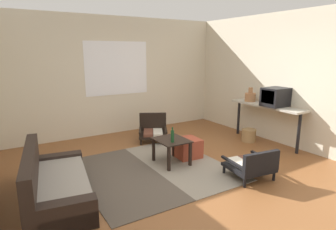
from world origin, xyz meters
name	(u,v)px	position (x,y,z in m)	size (l,w,h in m)	color
ground_plane	(192,178)	(0.00, 0.00, 0.00)	(7.80, 7.80, 0.00)	brown
far_wall_with_window	(116,76)	(0.00, 3.06, 1.35)	(5.60, 0.13, 2.70)	beige
side_wall_right	(292,80)	(2.66, 0.30, 1.35)	(0.12, 6.60, 2.70)	beige
area_rug	(153,170)	(-0.38, 0.58, 0.01)	(2.32, 2.35, 0.01)	#4C4238
couch	(53,185)	(-1.95, 0.42, 0.21)	(1.01, 1.82, 0.70)	black
coffee_table	(171,144)	(0.02, 0.66, 0.35)	(0.51, 0.60, 0.44)	black
armchair_by_window	(153,129)	(0.39, 1.99, 0.25)	(0.79, 0.78, 0.58)	black
armchair_striped_foreground	(252,165)	(0.75, -0.50, 0.23)	(0.70, 0.68, 0.49)	black
ottoman_orange	(187,148)	(0.44, 0.76, 0.18)	(0.43, 0.43, 0.35)	#993D28
console_shelf	(267,109)	(2.35, 0.61, 0.73)	(0.39, 1.68, 0.83)	#B2AD9E
crt_television	(275,97)	(2.35, 0.42, 1.02)	(0.48, 0.40, 0.38)	black
clay_vase	(250,97)	(2.35, 1.08, 0.93)	(0.23, 0.23, 0.31)	#A87047
glass_bottle	(172,136)	(-0.04, 0.52, 0.55)	(0.06, 0.06, 0.26)	#194723
wicker_basket	(249,135)	(2.12, 0.83, 0.14)	(0.30, 0.30, 0.27)	#9E7A4C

